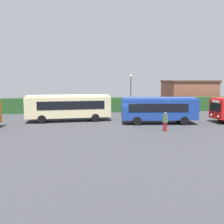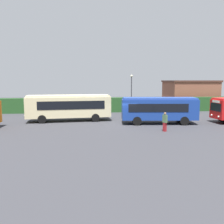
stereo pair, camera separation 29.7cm
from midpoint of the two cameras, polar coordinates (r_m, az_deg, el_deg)
The scene contains 9 objects.
ground_plane at distance 28.89m, azimuth 3.12°, elevation -2.82°, with size 98.87×98.87×0.00m, color #38383D.
bus_cream at distance 31.31m, azimuth -9.62°, elevation 1.32°, with size 10.52×3.41×3.25m.
bus_blue at distance 29.52m, azimuth 11.03°, elevation 0.76°, with size 8.92×3.21×3.07m.
person_center at distance 34.13m, azimuth -15.31°, elevation 0.15°, with size 0.50×0.52×1.86m.
person_right at distance 25.24m, azimuth 12.35°, elevation -2.11°, with size 0.44×0.55×1.91m.
hedge_row at distance 39.95m, azimuth 0.56°, elevation 1.66°, with size 61.44×1.07×2.32m, color #265024.
depot_building at distance 48.35m, azimuth 17.53°, elevation 3.93°, with size 8.65×7.37×5.06m.
traffic_cone at distance 40.64m, azimuth 19.02°, elevation 0.13°, with size 0.36×0.36×0.60m, color orange.
lamppost at distance 37.71m, azimuth 4.70°, elevation 5.10°, with size 0.36×0.36×5.90m.
Camera 2 is at (-4.35, -28.11, 5.01)m, focal length 39.89 mm.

